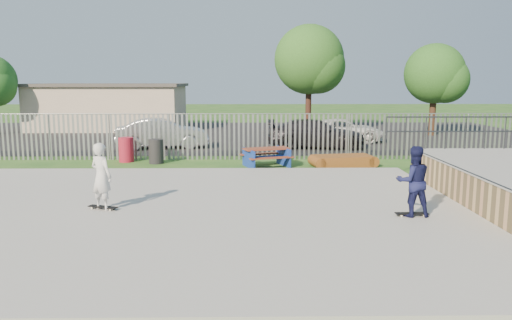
{
  "coord_description": "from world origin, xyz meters",
  "views": [
    {
      "loc": [
        1.85,
        -12.56,
        3.44
      ],
      "look_at": [
        2.06,
        2.0,
        1.1
      ],
      "focal_mm": 35.0,
      "sensor_mm": 36.0,
      "label": 1
    }
  ],
  "objects_px": {
    "car_silver": "(162,133)",
    "car_dark": "(316,134)",
    "picnic_table": "(266,157)",
    "tree_right": "(435,74)",
    "trash_bin_red": "(126,150)",
    "tree_mid": "(309,60)",
    "skater_navy": "(413,181)",
    "skater_white": "(101,176)",
    "funbox": "(343,161)",
    "car_white": "(343,130)",
    "trash_bin_grey": "(156,151)"
  },
  "relations": [
    {
      "from": "picnic_table",
      "to": "funbox",
      "type": "distance_m",
      "value": 3.1
    },
    {
      "from": "car_dark",
      "to": "car_white",
      "type": "bearing_deg",
      "value": -31.84
    },
    {
      "from": "car_silver",
      "to": "car_dark",
      "type": "bearing_deg",
      "value": -100.37
    },
    {
      "from": "car_silver",
      "to": "tree_mid",
      "type": "distance_m",
      "value": 12.46
    },
    {
      "from": "car_white",
      "to": "skater_white",
      "type": "xyz_separation_m",
      "value": [
        -9.04,
        -15.17,
        0.36
      ]
    },
    {
      "from": "trash_bin_red",
      "to": "car_white",
      "type": "relative_size",
      "value": 0.23
    },
    {
      "from": "skater_navy",
      "to": "tree_mid",
      "type": "bearing_deg",
      "value": -91.66
    },
    {
      "from": "picnic_table",
      "to": "car_white",
      "type": "distance_m",
      "value": 9.19
    },
    {
      "from": "skater_navy",
      "to": "tree_right",
      "type": "bearing_deg",
      "value": -112.93
    },
    {
      "from": "funbox",
      "to": "car_white",
      "type": "relative_size",
      "value": 0.52
    },
    {
      "from": "car_dark",
      "to": "skater_navy",
      "type": "bearing_deg",
      "value": -173.29
    },
    {
      "from": "trash_bin_grey",
      "to": "tree_mid",
      "type": "distance_m",
      "value": 15.65
    },
    {
      "from": "car_dark",
      "to": "skater_navy",
      "type": "height_order",
      "value": "skater_navy"
    },
    {
      "from": "tree_mid",
      "to": "car_white",
      "type": "bearing_deg",
      "value": -77.3
    },
    {
      "from": "car_dark",
      "to": "skater_white",
      "type": "height_order",
      "value": "skater_white"
    },
    {
      "from": "funbox",
      "to": "skater_white",
      "type": "relative_size",
      "value": 1.37
    },
    {
      "from": "trash_bin_grey",
      "to": "car_silver",
      "type": "bearing_deg",
      "value": 96.53
    },
    {
      "from": "trash_bin_grey",
      "to": "tree_mid",
      "type": "xyz_separation_m",
      "value": [
        7.85,
        12.86,
        4.26
      ]
    },
    {
      "from": "car_dark",
      "to": "tree_mid",
      "type": "xyz_separation_m",
      "value": [
        0.56,
        8.29,
        4.02
      ]
    },
    {
      "from": "funbox",
      "to": "tree_mid",
      "type": "bearing_deg",
      "value": 79.15
    },
    {
      "from": "trash_bin_red",
      "to": "car_dark",
      "type": "relative_size",
      "value": 0.21
    },
    {
      "from": "tree_right",
      "to": "car_silver",
      "type": "bearing_deg",
      "value": -159.88
    },
    {
      "from": "tree_right",
      "to": "skater_navy",
      "type": "xyz_separation_m",
      "value": [
        -7.44,
        -19.14,
        -2.8
      ]
    },
    {
      "from": "skater_navy",
      "to": "car_silver",
      "type": "bearing_deg",
      "value": -59.57
    },
    {
      "from": "skater_white",
      "to": "tree_right",
      "type": "bearing_deg",
      "value": -99.39
    },
    {
      "from": "picnic_table",
      "to": "skater_white",
      "type": "relative_size",
      "value": 1.26
    },
    {
      "from": "picnic_table",
      "to": "tree_right",
      "type": "bearing_deg",
      "value": 27.31
    },
    {
      "from": "trash_bin_grey",
      "to": "car_silver",
      "type": "xyz_separation_m",
      "value": [
        -0.52,
        4.53,
        0.27
      ]
    },
    {
      "from": "funbox",
      "to": "car_dark",
      "type": "distance_m",
      "value": 5.46
    },
    {
      "from": "trash_bin_grey",
      "to": "car_white",
      "type": "xyz_separation_m",
      "value": [
        9.15,
        7.1,
        0.15
      ]
    },
    {
      "from": "trash_bin_grey",
      "to": "car_dark",
      "type": "height_order",
      "value": "car_dark"
    },
    {
      "from": "car_silver",
      "to": "tree_mid",
      "type": "bearing_deg",
      "value": -55.8
    },
    {
      "from": "trash_bin_grey",
      "to": "tree_mid",
      "type": "relative_size",
      "value": 0.14
    },
    {
      "from": "car_silver",
      "to": "car_dark",
      "type": "relative_size",
      "value": 0.92
    },
    {
      "from": "skater_white",
      "to": "car_silver",
      "type": "bearing_deg",
      "value": -57.0
    },
    {
      "from": "funbox",
      "to": "tree_right",
      "type": "xyz_separation_m",
      "value": [
        7.64,
        11.17,
        3.59
      ]
    },
    {
      "from": "tree_mid",
      "to": "skater_white",
      "type": "height_order",
      "value": "tree_mid"
    },
    {
      "from": "skater_navy",
      "to": "skater_white",
      "type": "distance_m",
      "value": 7.79
    },
    {
      "from": "trash_bin_red",
      "to": "picnic_table",
      "type": "bearing_deg",
      "value": -12.27
    },
    {
      "from": "trash_bin_red",
      "to": "skater_white",
      "type": "xyz_separation_m",
      "value": [
        1.45,
        -8.49,
        0.49
      ]
    },
    {
      "from": "funbox",
      "to": "car_silver",
      "type": "height_order",
      "value": "car_silver"
    },
    {
      "from": "trash_bin_red",
      "to": "car_silver",
      "type": "relative_size",
      "value": 0.23
    },
    {
      "from": "trash_bin_red",
      "to": "tree_mid",
      "type": "xyz_separation_m",
      "value": [
        9.2,
        12.43,
        4.24
      ]
    },
    {
      "from": "picnic_table",
      "to": "tree_right",
      "type": "height_order",
      "value": "tree_right"
    },
    {
      "from": "picnic_table",
      "to": "car_dark",
      "type": "xyz_separation_m",
      "value": [
        2.73,
        5.43,
        0.36
      ]
    },
    {
      "from": "car_silver",
      "to": "car_white",
      "type": "bearing_deg",
      "value": -85.74
    },
    {
      "from": "funbox",
      "to": "picnic_table",
      "type": "bearing_deg",
      "value": 170.17
    },
    {
      "from": "tree_right",
      "to": "car_dark",
      "type": "bearing_deg",
      "value": -144.28
    },
    {
      "from": "tree_mid",
      "to": "skater_white",
      "type": "xyz_separation_m",
      "value": [
        -7.75,
        -20.93,
        -3.75
      ]
    },
    {
      "from": "car_dark",
      "to": "picnic_table",
      "type": "bearing_deg",
      "value": 157.62
    }
  ]
}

